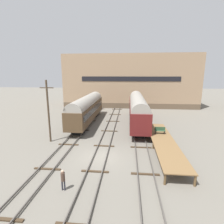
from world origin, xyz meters
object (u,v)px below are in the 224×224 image
person_worker (63,178)px  utility_pole (48,111)px  train_car_maroon (138,108)px  bench (160,130)px  train_car_brown (87,108)px

person_worker → utility_pole: (-5.52, 9.77, 3.24)m
train_car_maroon → utility_pole: 15.49m
bench → utility_pole: size_ratio=0.17×
train_car_brown → utility_pole: 10.13m
train_car_maroon → train_car_brown: size_ratio=1.05×
bench → person_worker: bench is taller
bench → train_car_maroon: bearing=108.3°
train_car_maroon → bench: train_car_maroon is taller
train_car_maroon → bench: 8.56m
bench → utility_pole: bearing=-174.0°
bench → person_worker: (-9.27, -11.32, -0.52)m
train_car_brown → bench: train_car_brown is taller
utility_pole → bench: bearing=6.0°
person_worker → utility_pole: 11.68m
bench → train_car_brown: bearing=145.9°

